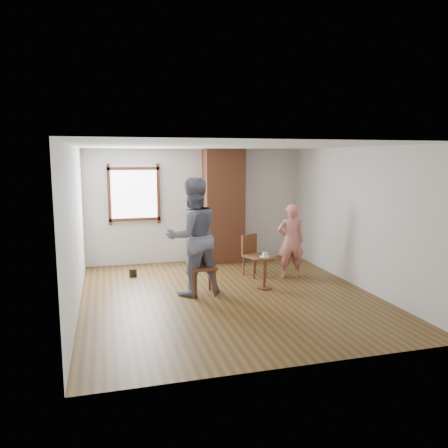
% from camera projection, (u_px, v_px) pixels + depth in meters
% --- Properties ---
extents(ground, '(5.50, 5.50, 0.00)m').
position_uv_depth(ground, '(228.00, 295.00, 7.68)').
color(ground, brown).
rests_on(ground, ground).
extents(room_shell, '(5.04, 5.52, 2.62)m').
position_uv_depth(room_shell, '(216.00, 190.00, 7.97)').
color(room_shell, silver).
rests_on(room_shell, ground).
extents(brick_chimney, '(0.90, 0.50, 2.60)m').
position_uv_depth(brick_chimney, '(224.00, 206.00, 10.03)').
color(brick_chimney, '#9C5637').
rests_on(brick_chimney, ground).
extents(stoneware_crock, '(0.39, 0.39, 0.41)m').
position_uv_depth(stoneware_crock, '(196.00, 255.00, 9.92)').
color(stoneware_crock, '#C8B291').
rests_on(stoneware_crock, ground).
extents(dark_pot, '(0.17, 0.17, 0.15)m').
position_uv_depth(dark_pot, '(133.00, 273.00, 8.90)').
color(dark_pot, black).
rests_on(dark_pot, ground).
extents(dining_chair_left, '(0.47, 0.47, 0.99)m').
position_uv_depth(dining_chair_left, '(201.00, 263.00, 7.75)').
color(dining_chair_left, brown).
rests_on(dining_chair_left, ground).
extents(dining_chair_right, '(0.51, 0.51, 0.84)m').
position_uv_depth(dining_chair_right, '(253.00, 253.00, 8.93)').
color(dining_chair_right, brown).
rests_on(dining_chair_right, ground).
extents(side_table, '(0.40, 0.40, 0.60)m').
position_uv_depth(side_table, '(265.00, 267.00, 8.03)').
color(side_table, brown).
rests_on(side_table, ground).
extents(cake_plate, '(0.18, 0.18, 0.01)m').
position_uv_depth(cake_plate, '(265.00, 257.00, 8.00)').
color(cake_plate, white).
rests_on(cake_plate, side_table).
extents(cake_slice, '(0.08, 0.07, 0.06)m').
position_uv_depth(cake_slice, '(265.00, 255.00, 8.00)').
color(cake_slice, white).
rests_on(cake_slice, cake_plate).
extents(man, '(1.15, 0.98, 2.07)m').
position_uv_depth(man, '(193.00, 237.00, 7.63)').
color(man, '#131534').
rests_on(man, ground).
extents(person_pink, '(0.60, 0.44, 1.50)m').
position_uv_depth(person_pink, '(291.00, 241.00, 8.73)').
color(person_pink, '#D07168').
rests_on(person_pink, ground).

